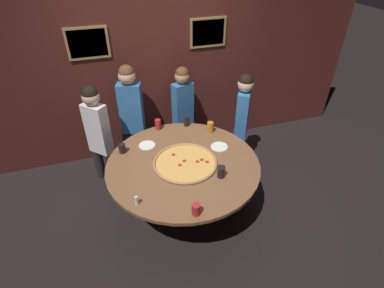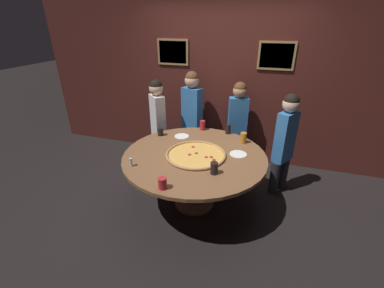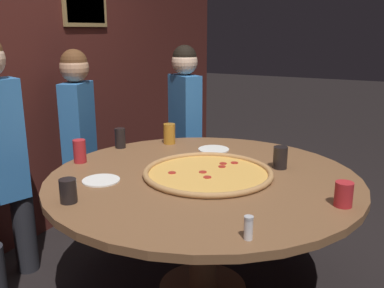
{
  "view_description": "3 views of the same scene",
  "coord_description": "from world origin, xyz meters",
  "px_view_note": "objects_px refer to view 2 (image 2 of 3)",
  "views": [
    {
      "loc": [
        -0.71,
        -2.55,
        2.88
      ],
      "look_at": [
        0.12,
        0.04,
        0.95
      ],
      "focal_mm": 28.0,
      "sensor_mm": 36.0,
      "label": 1
    },
    {
      "loc": [
        0.79,
        -2.64,
        2.22
      ],
      "look_at": [
        -0.0,
        -0.1,
        0.93
      ],
      "focal_mm": 24.0,
      "sensor_mm": 36.0,
      "label": 2
    },
    {
      "loc": [
        -2.05,
        -0.95,
        1.54
      ],
      "look_at": [
        -0.01,
        0.06,
        0.92
      ],
      "focal_mm": 40.0,
      "sensor_mm": 36.0,
      "label": 3
    }
  ],
  "objects_px": {
    "drink_cup_by_shaker": "(160,132)",
    "diner_far_left": "(158,118)",
    "diner_centre_back": "(237,120)",
    "drink_cup_far_right": "(243,138)",
    "condiment_shaker": "(131,162)",
    "drink_cup_beside_pizza": "(214,168)",
    "drink_cup_far_left": "(203,125)",
    "diner_far_right": "(192,112)",
    "diner_side_left": "(285,139)",
    "giant_pizza": "(196,154)",
    "drink_cup_centre_back": "(162,183)",
    "white_plate_near_front": "(238,154)",
    "dining_table": "(195,163)",
    "drink_cup_front_edge": "(228,129)",
    "white_plate_right_side": "(182,136)"
  },
  "relations": [
    {
      "from": "drink_cup_centre_back",
      "to": "drink_cup_far_right",
      "type": "relative_size",
      "value": 0.82
    },
    {
      "from": "white_plate_near_front",
      "to": "condiment_shaker",
      "type": "relative_size",
      "value": 2.15
    },
    {
      "from": "giant_pizza",
      "to": "diner_centre_back",
      "type": "relative_size",
      "value": 0.52
    },
    {
      "from": "giant_pizza",
      "to": "drink_cup_far_right",
      "type": "bearing_deg",
      "value": 46.59
    },
    {
      "from": "drink_cup_front_edge",
      "to": "diner_centre_back",
      "type": "distance_m",
      "value": 0.44
    },
    {
      "from": "drink_cup_front_edge",
      "to": "drink_cup_far_left",
      "type": "distance_m",
      "value": 0.39
    },
    {
      "from": "giant_pizza",
      "to": "white_plate_near_front",
      "type": "bearing_deg",
      "value": 20.07
    },
    {
      "from": "dining_table",
      "to": "diner_far_left",
      "type": "xyz_separation_m",
      "value": [
        -0.87,
        0.88,
        0.18
      ]
    },
    {
      "from": "dining_table",
      "to": "giant_pizza",
      "type": "bearing_deg",
      "value": -41.81
    },
    {
      "from": "drink_cup_far_right",
      "to": "giant_pizza",
      "type": "bearing_deg",
      "value": -133.41
    },
    {
      "from": "drink_cup_far_left",
      "to": "diner_side_left",
      "type": "height_order",
      "value": "diner_side_left"
    },
    {
      "from": "drink_cup_by_shaker",
      "to": "diner_far_left",
      "type": "relative_size",
      "value": 0.08
    },
    {
      "from": "drink_cup_by_shaker",
      "to": "white_plate_near_front",
      "type": "xyz_separation_m",
      "value": [
        1.13,
        -0.25,
        -0.05
      ]
    },
    {
      "from": "drink_cup_far_right",
      "to": "diner_centre_back",
      "type": "bearing_deg",
      "value": 104.34
    },
    {
      "from": "diner_far_right",
      "to": "condiment_shaker",
      "type": "bearing_deg",
      "value": 101.65
    },
    {
      "from": "dining_table",
      "to": "drink_cup_far_left",
      "type": "height_order",
      "value": "drink_cup_far_left"
    },
    {
      "from": "drink_cup_far_right",
      "to": "condiment_shaker",
      "type": "distance_m",
      "value": 1.49
    },
    {
      "from": "drink_cup_centre_back",
      "to": "diner_far_left",
      "type": "height_order",
      "value": "diner_far_left"
    },
    {
      "from": "drink_cup_far_right",
      "to": "white_plate_right_side",
      "type": "bearing_deg",
      "value": -176.42
    },
    {
      "from": "drink_cup_by_shaker",
      "to": "diner_centre_back",
      "type": "xyz_separation_m",
      "value": [
        0.97,
        0.78,
        -0.01
      ]
    },
    {
      "from": "drink_cup_centre_back",
      "to": "white_plate_right_side",
      "type": "relative_size",
      "value": 0.58
    },
    {
      "from": "drink_cup_front_edge",
      "to": "drink_cup_by_shaker",
      "type": "distance_m",
      "value": 0.96
    },
    {
      "from": "diner_centre_back",
      "to": "diner_far_right",
      "type": "height_order",
      "value": "diner_far_right"
    },
    {
      "from": "diner_far_left",
      "to": "diner_far_right",
      "type": "height_order",
      "value": "diner_far_right"
    },
    {
      "from": "giant_pizza",
      "to": "white_plate_near_front",
      "type": "height_order",
      "value": "giant_pizza"
    },
    {
      "from": "drink_cup_beside_pizza",
      "to": "drink_cup_far_left",
      "type": "xyz_separation_m",
      "value": [
        -0.43,
        1.13,
        0.01
      ]
    },
    {
      "from": "condiment_shaker",
      "to": "diner_side_left",
      "type": "bearing_deg",
      "value": 34.44
    },
    {
      "from": "drink_cup_beside_pizza",
      "to": "diner_far_right",
      "type": "distance_m",
      "value": 1.68
    },
    {
      "from": "drink_cup_centre_back",
      "to": "white_plate_near_front",
      "type": "relative_size",
      "value": 0.56
    },
    {
      "from": "drink_cup_front_edge",
      "to": "drink_cup_far_left",
      "type": "bearing_deg",
      "value": 176.28
    },
    {
      "from": "diner_far_left",
      "to": "diner_side_left",
      "type": "relative_size",
      "value": 1.0
    },
    {
      "from": "drink_cup_front_edge",
      "to": "drink_cup_far_right",
      "type": "bearing_deg",
      "value": -44.95
    },
    {
      "from": "dining_table",
      "to": "diner_side_left",
      "type": "bearing_deg",
      "value": 32.14
    },
    {
      "from": "dining_table",
      "to": "drink_cup_beside_pizza",
      "type": "distance_m",
      "value": 0.51
    },
    {
      "from": "diner_far_right",
      "to": "diner_side_left",
      "type": "bearing_deg",
      "value": 179.1
    },
    {
      "from": "diner_far_right",
      "to": "drink_cup_far_right",
      "type": "bearing_deg",
      "value": 162.85
    },
    {
      "from": "drink_cup_far_right",
      "to": "condiment_shaker",
      "type": "relative_size",
      "value": 1.48
    },
    {
      "from": "giant_pizza",
      "to": "diner_side_left",
      "type": "distance_m",
      "value": 1.23
    },
    {
      "from": "dining_table",
      "to": "white_plate_near_front",
      "type": "height_order",
      "value": "white_plate_near_front"
    },
    {
      "from": "drink_cup_centre_back",
      "to": "diner_centre_back",
      "type": "xyz_separation_m",
      "value": [
        0.44,
        1.95,
        -0.01
      ]
    },
    {
      "from": "diner_centre_back",
      "to": "diner_far_right",
      "type": "bearing_deg",
      "value": -15.12
    },
    {
      "from": "condiment_shaker",
      "to": "diner_far_right",
      "type": "bearing_deg",
      "value": 82.96
    },
    {
      "from": "drink_cup_front_edge",
      "to": "white_plate_right_side",
      "type": "xyz_separation_m",
      "value": [
        -0.6,
        -0.3,
        -0.06
      ]
    },
    {
      "from": "drink_cup_by_shaker",
      "to": "white_plate_right_side",
      "type": "height_order",
      "value": "drink_cup_by_shaker"
    },
    {
      "from": "drink_cup_front_edge",
      "to": "drink_cup_by_shaker",
      "type": "xyz_separation_m",
      "value": [
        -0.9,
        -0.35,
        -0.01
      ]
    },
    {
      "from": "condiment_shaker",
      "to": "drink_cup_beside_pizza",
      "type": "bearing_deg",
      "value": 7.68
    },
    {
      "from": "condiment_shaker",
      "to": "diner_far_left",
      "type": "bearing_deg",
      "value": 101.48
    },
    {
      "from": "drink_cup_far_right",
      "to": "diner_centre_back",
      "type": "height_order",
      "value": "diner_centre_back"
    },
    {
      "from": "diner_far_left",
      "to": "diner_far_right",
      "type": "relative_size",
      "value": 0.94
    },
    {
      "from": "drink_cup_far_right",
      "to": "diner_far_left",
      "type": "relative_size",
      "value": 0.1
    }
  ]
}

